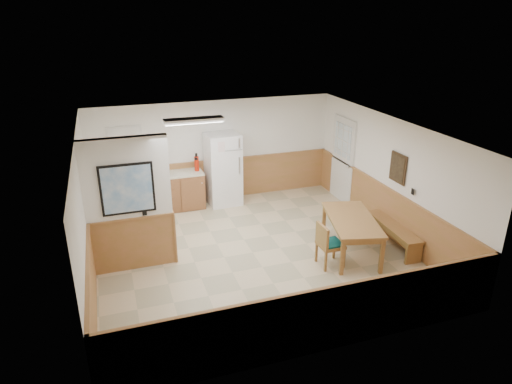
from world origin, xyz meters
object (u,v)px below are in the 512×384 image
object	(u,v)px
dining_table	(352,223)
dining_chair	(327,242)
refrigerator	(223,169)
dining_bench	(393,230)
fire_extinguisher	(197,163)
soap_bottle	(128,173)

from	to	relation	value
dining_table	dining_chair	distance (m)	0.75
refrigerator	dining_table	xyz separation A→B (m)	(1.71, -3.24, -0.23)
refrigerator	dining_chair	distance (m)	3.70
dining_bench	dining_chair	xyz separation A→B (m)	(-1.65, -0.29, 0.15)
refrigerator	dining_chair	size ratio (longest dim) A/B	2.08
dining_bench	fire_extinguisher	distance (m)	4.73
dining_table	dining_bench	distance (m)	1.03
dining_bench	soap_bottle	distance (m)	5.98
dining_chair	soap_bottle	xyz separation A→B (m)	(-3.27, 3.62, 0.52)
refrigerator	dining_chair	bearing A→B (deg)	-77.04
dining_bench	refrigerator	bearing A→B (deg)	132.79
refrigerator	dining_bench	xyz separation A→B (m)	(2.69, -3.24, -0.54)
refrigerator	fire_extinguisher	distance (m)	0.67
refrigerator	fire_extinguisher	world-z (taller)	refrigerator
dining_table	fire_extinguisher	distance (m)	4.07
dining_table	dining_chair	bearing A→B (deg)	-142.40
soap_bottle	fire_extinguisher	bearing A→B (deg)	-1.29
refrigerator	fire_extinguisher	xyz separation A→B (m)	(-0.63, 0.05, 0.21)
dining_table	dining_chair	world-z (taller)	dining_chair
fire_extinguisher	dining_chair	bearing A→B (deg)	-87.74
dining_chair	fire_extinguisher	xyz separation A→B (m)	(-1.67, 3.58, 0.60)
dining_table	fire_extinguisher	bearing A→B (deg)	139.91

